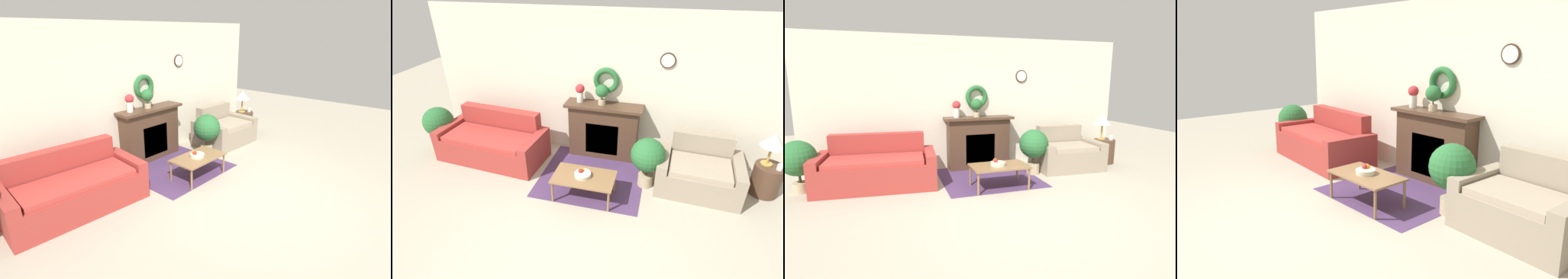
{
  "view_description": "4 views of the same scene",
  "coord_description": "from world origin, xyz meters",
  "views": [
    {
      "loc": [
        -3.8,
        -2.05,
        2.54
      ],
      "look_at": [
        0.07,
        1.36,
        0.68
      ],
      "focal_mm": 28.0,
      "sensor_mm": 36.0,
      "label": 1
    },
    {
      "loc": [
        1.06,
        -2.47,
        3.29
      ],
      "look_at": [
        0.01,
        1.49,
        0.93
      ],
      "focal_mm": 28.0,
      "sensor_mm": 36.0,
      "label": 2
    },
    {
      "loc": [
        -1.79,
        -3.45,
        1.83
      ],
      "look_at": [
        -0.19,
        1.69,
        0.78
      ],
      "focal_mm": 28.0,
      "sensor_mm": 36.0,
      "label": 3
    },
    {
      "loc": [
        3.58,
        -1.77,
        2.0
      ],
      "look_at": [
        -0.14,
        1.48,
        0.8
      ],
      "focal_mm": 35.0,
      "sensor_mm": 36.0,
      "label": 4
    }
  ],
  "objects": [
    {
      "name": "coffee_table",
      "position": [
        0.01,
        1.24,
        0.36
      ],
      "size": [
        0.98,
        0.57,
        0.4
      ],
      "color": "olive",
      "rests_on": "ground_plane"
    },
    {
      "name": "floor_rug",
      "position": [
        0.01,
        1.82,
        0.0
      ],
      "size": [
        1.8,
        1.67,
        0.01
      ],
      "color": "#4C335B",
      "rests_on": "ground_plane"
    },
    {
      "name": "table_lamp",
      "position": [
        2.78,
        2.13,
        0.95
      ],
      "size": [
        0.36,
        0.36,
        0.55
      ],
      "color": "#B28E42",
      "rests_on": "side_table_by_loveseat"
    },
    {
      "name": "potted_plant_on_mantel",
      "position": [
        -0.01,
        2.54,
        1.32
      ],
      "size": [
        0.23,
        0.23,
        0.38
      ],
      "color": "tan",
      "rests_on": "fireplace"
    },
    {
      "name": "ground_plane",
      "position": [
        0.0,
        0.0,
        0.0
      ],
      "size": [
        16.0,
        16.0,
        0.0
      ],
      "primitive_type": "plane",
      "color": "#ADA38E"
    },
    {
      "name": "potted_plant_floor_by_loveseat",
      "position": [
        0.94,
        1.8,
        0.57
      ],
      "size": [
        0.56,
        0.56,
        0.89
      ],
      "color": "tan",
      "rests_on": "ground_plane"
    },
    {
      "name": "fireplace",
      "position": [
        0.03,
        2.56,
        0.55
      ],
      "size": [
        1.43,
        0.41,
        1.08
      ],
      "color": "#4C3323",
      "rests_on": "ground_plane"
    },
    {
      "name": "vase_on_mantel_left",
      "position": [
        -0.42,
        2.56,
        1.28
      ],
      "size": [
        0.17,
        0.17,
        0.34
      ],
      "color": "silver",
      "rests_on": "fireplace"
    },
    {
      "name": "mug",
      "position": [
        2.94,
        2.01,
        0.58
      ],
      "size": [
        0.09,
        0.09,
        0.1
      ],
      "color": "silver",
      "rests_on": "side_table_by_loveseat"
    },
    {
      "name": "wall_back",
      "position": [
        0.0,
        2.76,
        1.35
      ],
      "size": [
        6.8,
        0.16,
        2.7
      ],
      "color": "beige",
      "rests_on": "ground_plane"
    },
    {
      "name": "fruit_bowl",
      "position": [
        -0.02,
        1.25,
        0.44
      ],
      "size": [
        0.26,
        0.26,
        0.12
      ],
      "color": "beige",
      "rests_on": "coffee_table"
    },
    {
      "name": "couch_left",
      "position": [
        -1.99,
        1.95,
        0.32
      ],
      "size": [
        2.05,
        1.09,
        0.89
      ],
      "rotation": [
        0.0,
        0.0,
        -0.08
      ],
      "color": "#9E332D",
      "rests_on": "ground_plane"
    },
    {
      "name": "loveseat_right",
      "position": [
        1.78,
        1.98,
        0.31
      ],
      "size": [
        1.37,
        1.01,
        0.86
      ],
      "rotation": [
        0.0,
        0.0,
        -0.05
      ],
      "color": "gray",
      "rests_on": "ground_plane"
    },
    {
      "name": "side_table_by_loveseat",
      "position": [
        2.84,
        2.09,
        0.26
      ],
      "size": [
        0.45,
        0.45,
        0.53
      ],
      "color": "#4C3323",
      "rests_on": "ground_plane"
    }
  ]
}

